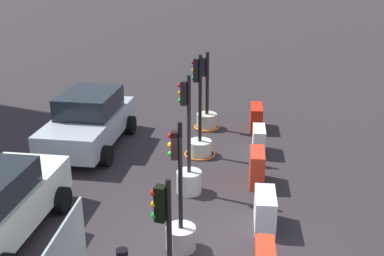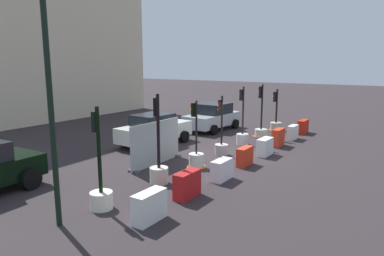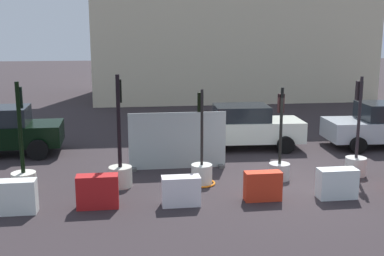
{
  "view_description": "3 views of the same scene",
  "coord_description": "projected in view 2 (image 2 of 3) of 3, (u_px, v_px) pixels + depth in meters",
  "views": [
    {
      "loc": [
        -8.49,
        -0.7,
        5.88
      ],
      "look_at": [
        1.94,
        0.3,
        1.96
      ],
      "focal_mm": 45.07,
      "sensor_mm": 36.0,
      "label": 1
    },
    {
      "loc": [
        -14.2,
        -7.3,
        4.3
      ],
      "look_at": [
        -2.91,
        0.11,
        1.77
      ],
      "focal_mm": 32.69,
      "sensor_mm": 36.0,
      "label": 2
    },
    {
      "loc": [
        -4.46,
        -12.85,
        4.43
      ],
      "look_at": [
        -2.63,
        0.68,
        1.6
      ],
      "focal_mm": 44.07,
      "sensor_mm": 36.0,
      "label": 3
    }
  ],
  "objects": [
    {
      "name": "traffic_light_6",
      "position": [
        276.0,
        124.0,
        22.39
      ],
      "size": [
        0.88,
        0.88,
        2.68
      ],
      "color": "#BAB6A5",
      "rests_on": "ground_plane"
    },
    {
      "name": "traffic_light_4",
      "position": [
        242.0,
        134.0,
        18.57
      ],
      "size": [
        0.65,
        0.65,
        3.08
      ],
      "color": "beige",
      "rests_on": "ground_plane"
    },
    {
      "name": "construction_barrier_0",
      "position": [
        149.0,
        207.0,
        9.56
      ],
      "size": [
        1.07,
        0.43,
        0.84
      ],
      "color": "silver",
      "rests_on": "ground_plane"
    },
    {
      "name": "car_silver_hatchback",
      "position": [
        213.0,
        117.0,
        22.65
      ],
      "size": [
        4.31,
        2.39,
        1.71
      ],
      "color": "#ADB5BD",
      "rests_on": "ground_plane"
    },
    {
      "name": "construction_barrier_7",
      "position": [
        303.0,
        127.0,
        21.57
      ],
      "size": [
        1.12,
        0.4,
        0.82
      ],
      "color": "red",
      "rests_on": "ground_plane"
    },
    {
      "name": "construction_barrier_1",
      "position": [
        187.0,
        185.0,
        11.27
      ],
      "size": [
        1.05,
        0.43,
        0.86
      ],
      "color": "#B4181A",
      "rests_on": "ground_plane"
    },
    {
      "name": "traffic_light_3",
      "position": [
        221.0,
        144.0,
        16.5
      ],
      "size": [
        0.63,
        0.63,
        2.8
      ],
      "color": "#AEAAAA",
      "rests_on": "ground_plane"
    },
    {
      "name": "traffic_light_0",
      "position": [
        101.0,
        190.0,
        10.36
      ],
      "size": [
        0.68,
        0.68,
        3.08
      ],
      "color": "silver",
      "rests_on": "ground_plane"
    },
    {
      "name": "traffic_light_1",
      "position": [
        159.0,
        168.0,
        12.56
      ],
      "size": [
        0.67,
        0.67,
        3.24
      ],
      "color": "beige",
      "rests_on": "ground_plane"
    },
    {
      "name": "construction_barrier_6",
      "position": [
        293.0,
        132.0,
        19.84
      ],
      "size": [
        0.97,
        0.37,
        0.8
      ],
      "color": "white",
      "rests_on": "ground_plane"
    },
    {
      "name": "ground_plane",
      "position": [
        228.0,
        156.0,
        16.4
      ],
      "size": [
        120.0,
        120.0,
        0.0
      ],
      "primitive_type": "plane",
      "color": "#2E272A"
    },
    {
      "name": "building_main_facade",
      "position": [
        23.0,
        33.0,
        27.57
      ],
      "size": [
        18.42,
        9.6,
        13.14
      ],
      "color": "beige",
      "rests_on": "ground_plane"
    },
    {
      "name": "traffic_light_2",
      "position": [
        196.0,
        157.0,
        14.47
      ],
      "size": [
        0.81,
        0.81,
        2.8
      ],
      "color": "silver",
      "rests_on": "ground_plane"
    },
    {
      "name": "traffic_light_5",
      "position": [
        261.0,
        129.0,
        20.49
      ],
      "size": [
        0.95,
        0.95,
        3.08
      ],
      "color": "beige",
      "rests_on": "ground_plane"
    },
    {
      "name": "construction_barrier_2",
      "position": [
        222.0,
        170.0,
        12.95
      ],
      "size": [
        0.99,
        0.44,
        0.77
      ],
      "color": "white",
      "rests_on": "ground_plane"
    },
    {
      "name": "car_white_van",
      "position": [
        155.0,
        129.0,
        18.47
      ],
      "size": [
        4.38,
        2.29,
        1.66
      ],
      "color": "silver",
      "rests_on": "ground_plane"
    },
    {
      "name": "site_fence_panel",
      "position": [
        156.0,
        144.0,
        14.87
      ],
      "size": [
        3.17,
        0.5,
        1.86
      ],
      "color": "#99A3A3",
      "rests_on": "ground_plane"
    },
    {
      "name": "street_lamp_post",
      "position": [
        49.0,
        81.0,
        8.69
      ],
      "size": [
        0.36,
        0.36,
        6.36
      ],
      "color": "black",
      "rests_on": "ground_plane"
    },
    {
      "name": "construction_barrier_5",
      "position": [
        278.0,
        138.0,
        18.2
      ],
      "size": [
        1.0,
        0.37,
        0.92
      ],
      "color": "red",
      "rests_on": "ground_plane"
    },
    {
      "name": "construction_barrier_4",
      "position": [
        265.0,
        147.0,
        16.4
      ],
      "size": [
        1.04,
        0.45,
        0.81
      ],
      "color": "silver",
      "rests_on": "ground_plane"
    },
    {
      "name": "construction_barrier_3",
      "position": [
        245.0,
        156.0,
        14.79
      ],
      "size": [
        0.98,
        0.36,
        0.78
      ],
      "color": "red",
      "rests_on": "ground_plane"
    }
  ]
}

